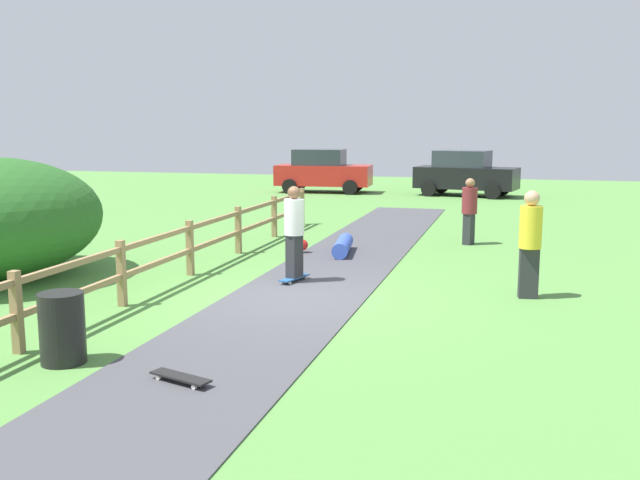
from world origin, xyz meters
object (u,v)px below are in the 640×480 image
Objects in this scene: bystander_maroon at (469,208)px; parked_car_black at (465,173)px; skater_fallen at (340,246)px; trash_bin at (62,328)px; skateboard_loose at (180,377)px; skater_riding at (294,229)px; bystander_yellow at (530,239)px; parked_car_red at (323,171)px.

parked_car_black is at bearing 94.43° from bystander_maroon.
bystander_maroon is (2.79, 2.22, 0.71)m from skater_fallen.
skateboard_loose is (1.76, -0.31, -0.36)m from trash_bin.
trash_bin is 8.53m from skater_fallen.
parked_car_black reaches higher than skateboard_loose.
trash_bin is at bearing 170.04° from skateboard_loose.
trash_bin is 11.46m from bystander_maroon.
trash_bin is at bearing -112.04° from bystander_maroon.
skater_riding is 1.08× the size of skater_fallen.
trash_bin is 0.48× the size of bystander_yellow.
bystander_yellow is (3.91, 5.42, 0.95)m from skateboard_loose.
bystander_yellow is 0.43× the size of parked_car_red.
skateboard_loose is at bearing -88.37° from skater_fallen.
parked_car_red is (-4.36, 18.19, -0.07)m from skater_riding.
parked_car_black reaches higher than bystander_maroon.
skateboard_loose is 11.24m from bystander_maroon.
bystander_maroon reaches higher than trash_bin.
parked_car_red is (-2.96, 23.42, 0.51)m from trash_bin.
bystander_yellow is 1.12× the size of bystander_maroon.
trash_bin is 0.20× the size of parked_car_black.
skater_fallen is at bearing -141.52° from bystander_maroon.
bystander_maroon reaches higher than skateboard_loose.
parked_car_black is 6.27m from parked_car_red.
parked_car_black is (-2.36, 18.31, -0.08)m from bystander_yellow.
bystander_maroon is 0.39× the size of parked_car_red.
skateboard_loose is 24.21m from parked_car_red.
parked_car_red is at bearing 103.50° from skater_riding.
bystander_maroon is at bearing -60.44° from parked_car_red.
trash_bin is 1.09× the size of skateboard_loose.
skater_fallen is 8.71m from skateboard_loose.
parked_car_black is at bearing 84.03° from skater_riding.
skater_fallen is 15.69m from parked_car_red.
bystander_yellow is at bearing -82.66° from parked_car_black.
parked_car_black and parked_car_red have the same top height.
bystander_yellow is at bearing -38.30° from skater_fallen.
skater_riding is 1.09× the size of bystander_maroon.
bystander_yellow is at bearing 42.08° from trash_bin.
skater_riding is at bearing -95.97° from parked_car_black.
parked_car_red is at bearing 106.58° from skater_fallen.
skateboard_loose is 0.44× the size of bystander_yellow.
skateboard_loose is at bearing -78.75° from parked_car_red.
skater_riding is 4.26m from bystander_yellow.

